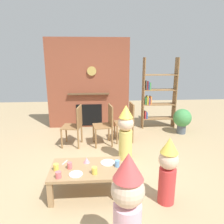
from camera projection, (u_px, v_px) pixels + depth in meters
ground_plane at (105, 175)px, 3.59m from camera, size 12.00×12.00×0.00m
brick_fireplace_feature at (88, 84)px, 5.77m from camera, size 2.20×0.28×2.40m
bookshelf at (156, 96)px, 5.78m from camera, size 0.90×0.28×1.90m
coffee_table at (87, 172)px, 3.06m from camera, size 1.03×0.65×0.39m
paper_cup_near_left at (58, 175)px, 2.78m from camera, size 0.08×0.08×0.09m
paper_cup_near_right at (70, 165)px, 3.01m from camera, size 0.07×0.07×0.09m
paper_cup_center at (56, 167)px, 2.97m from camera, size 0.07×0.07×0.09m
paper_cup_far_left at (117, 164)px, 3.06m from camera, size 0.07×0.07×0.10m
paper_cup_far_right at (95, 171)px, 2.87m from camera, size 0.07×0.07×0.10m
paper_plate_front at (76, 174)px, 2.86m from camera, size 0.18×0.18×0.01m
paper_plate_rear at (108, 163)px, 3.17m from camera, size 0.21×0.21×0.01m
birthday_cake_slice at (87, 160)px, 3.17m from camera, size 0.10×0.10×0.08m
table_fork at (65, 162)px, 3.19m from camera, size 0.07×0.15×0.01m
child_with_cone_hat at (128, 206)px, 1.97m from camera, size 0.31×0.31×1.13m
child_in_pink at (168, 169)px, 2.80m from camera, size 0.26×0.26×0.94m
child_by_the_chairs at (126, 131)px, 4.01m from camera, size 0.30×0.30×1.07m
dining_chair_left at (76, 124)px, 4.63m from camera, size 0.45×0.45×0.90m
dining_chair_middle at (107, 123)px, 4.70m from camera, size 0.45×0.45×0.90m
dining_chair_right at (127, 120)px, 4.91m from camera, size 0.43×0.43×0.90m
potted_plant_tall at (182, 119)px, 5.41m from camera, size 0.45×0.45×0.64m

